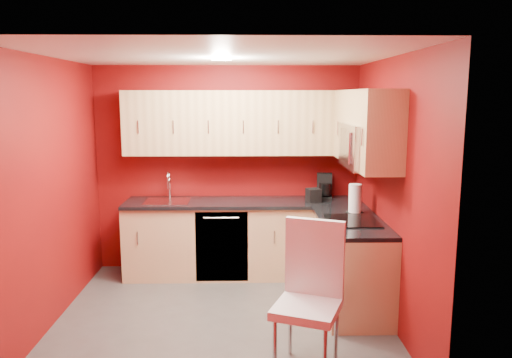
{
  "coord_description": "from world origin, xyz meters",
  "views": [
    {
      "loc": [
        0.24,
        -4.59,
        2.14
      ],
      "look_at": [
        0.34,
        0.55,
        1.28
      ],
      "focal_mm": 35.0,
      "sensor_mm": 36.0,
      "label": 1
    }
  ],
  "objects_px": {
    "microwave": "(366,146)",
    "sink": "(168,198)",
    "dining_chair": "(307,300)",
    "napkin_holder": "(313,195)",
    "coffee_maker": "(324,186)",
    "paper_towel": "(355,199)"
  },
  "relations": [
    {
      "from": "napkin_holder",
      "to": "dining_chair",
      "type": "relative_size",
      "value": 0.13
    },
    {
      "from": "napkin_holder",
      "to": "paper_towel",
      "type": "relative_size",
      "value": 0.51
    },
    {
      "from": "microwave",
      "to": "paper_towel",
      "type": "height_order",
      "value": "microwave"
    },
    {
      "from": "microwave",
      "to": "dining_chair",
      "type": "xyz_separation_m",
      "value": [
        -0.69,
        -1.17,
        -1.07
      ]
    },
    {
      "from": "microwave",
      "to": "coffee_maker",
      "type": "height_order",
      "value": "microwave"
    },
    {
      "from": "microwave",
      "to": "dining_chair",
      "type": "relative_size",
      "value": 0.65
    },
    {
      "from": "paper_towel",
      "to": "dining_chair",
      "type": "height_order",
      "value": "paper_towel"
    },
    {
      "from": "microwave",
      "to": "sink",
      "type": "height_order",
      "value": "microwave"
    },
    {
      "from": "paper_towel",
      "to": "napkin_holder",
      "type": "bearing_deg",
      "value": 122.66
    },
    {
      "from": "napkin_holder",
      "to": "dining_chair",
      "type": "bearing_deg",
      "value": -98.65
    },
    {
      "from": "coffee_maker",
      "to": "paper_towel",
      "type": "bearing_deg",
      "value": -67.37
    },
    {
      "from": "coffee_maker",
      "to": "napkin_holder",
      "type": "bearing_deg",
      "value": -122.15
    },
    {
      "from": "coffee_maker",
      "to": "napkin_holder",
      "type": "distance_m",
      "value": 0.26
    },
    {
      "from": "microwave",
      "to": "coffee_maker",
      "type": "distance_m",
      "value": 1.28
    },
    {
      "from": "sink",
      "to": "coffee_maker",
      "type": "height_order",
      "value": "sink"
    },
    {
      "from": "napkin_holder",
      "to": "paper_towel",
      "type": "xyz_separation_m",
      "value": [
        0.36,
        -0.57,
        0.08
      ]
    },
    {
      "from": "paper_towel",
      "to": "dining_chair",
      "type": "distance_m",
      "value": 1.73
    },
    {
      "from": "dining_chair",
      "to": "coffee_maker",
      "type": "bearing_deg",
      "value": 99.92
    },
    {
      "from": "napkin_holder",
      "to": "sink",
      "type": "bearing_deg",
      "value": 177.06
    },
    {
      "from": "sink",
      "to": "dining_chair",
      "type": "bearing_deg",
      "value": -57.22
    },
    {
      "from": "microwave",
      "to": "coffee_maker",
      "type": "bearing_deg",
      "value": 101.17
    },
    {
      "from": "coffee_maker",
      "to": "paper_towel",
      "type": "distance_m",
      "value": 0.79
    }
  ]
}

